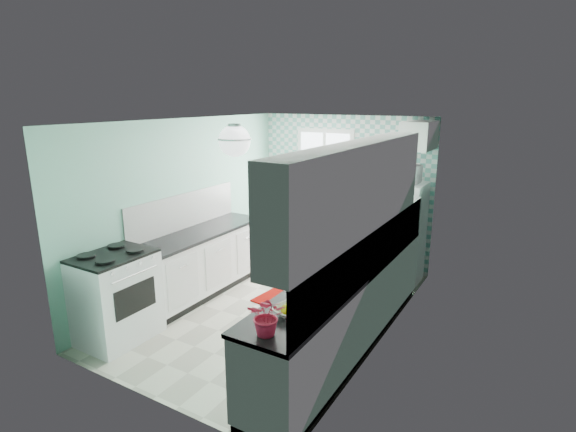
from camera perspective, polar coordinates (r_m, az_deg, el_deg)
The scene contains 26 objects.
floor at distance 6.22m, azimuth -1.60°, elevation -11.74°, with size 3.00×4.40×0.02m, color beige.
ceiling at distance 5.58m, azimuth -1.79°, elevation 12.11°, with size 3.00×4.40×0.02m, color white.
wall_back at distance 7.68m, azimuth 7.13°, elevation 3.26°, with size 3.00×0.02×2.50m, color #7FC3AB.
wall_front at distance 4.17m, azimuth -18.20°, elevation -7.36°, with size 3.00×0.02×2.50m, color #7FC3AB.
wall_left at distance 6.68m, azimuth -12.73°, elevation 1.26°, with size 0.02×4.40×2.50m, color #7FC3AB.
wall_right at distance 5.16m, azimuth 12.68°, elevation -2.71°, with size 0.02×4.40×2.50m, color #7FC3AB.
accent_wall at distance 7.66m, azimuth 7.06°, elevation 3.24°, with size 3.00×0.01×2.50m, color #6EB8AC.
window at distance 7.73m, azimuth 4.66°, elevation 5.66°, with size 1.04×0.05×1.44m.
backsplash_right at distance 4.82m, azimuth 10.90°, elevation -4.55°, with size 0.02×3.60×0.51m, color white.
backsplash_left at distance 6.62m, azimuth -13.00°, elevation 0.65°, with size 0.02×2.15×0.51m, color white.
upper_cabinets_right at distance 4.51m, azimuth 8.64°, elevation 3.50°, with size 0.33×3.20×0.90m, color white.
upper_cabinet_fridge at distance 6.77m, azimuth 16.36°, elevation 9.80°, with size 0.40×0.74×0.40m, color white.
ceiling_light at distance 4.93m, azimuth -6.80°, elevation 9.49°, with size 0.34×0.34×0.35m.
base_cabinets_right at distance 5.21m, azimuth 7.45°, elevation -11.81°, with size 0.60×3.60×0.90m, color white.
countertop_right at distance 5.02m, azimuth 7.47°, elevation -6.97°, with size 0.63×3.60×0.04m, color black.
base_cabinets_left at distance 6.65m, azimuth -10.82°, elevation -5.89°, with size 0.60×2.15×0.90m, color white.
countertop_left at distance 6.49m, azimuth -10.92°, elevation -2.03°, with size 0.63×2.15×0.04m, color black.
fridge at distance 7.06m, azimuth 13.95°, elevation -2.06°, with size 0.68×0.67×1.55m.
stove at distance 5.67m, azimuth -21.05°, elevation -9.42°, with size 0.69×0.86×1.04m.
sink at distance 5.90m, azimuth 11.52°, elevation -3.68°, with size 0.48×0.40×0.53m.
rug at distance 6.61m, azimuth 1.07°, elevation -9.92°, with size 0.79×1.13×0.02m, color maroon.
dish_towel at distance 5.93m, azimuth 7.54°, elevation -8.07°, with size 0.02×0.27×0.41m, color #5BA6A2.
fruit_bowl at distance 3.97m, azimuth 0.47°, elevation -12.03°, with size 0.30×0.30×0.08m, color white.
potted_plant at distance 3.62m, azimuth -2.63°, elevation -12.53°, with size 0.30×0.26×0.33m, color #AA111D.
soap_bottle at distance 6.17m, azimuth 13.07°, elevation -1.80°, with size 0.10×0.10×0.22m, color #97AFB5.
microwave at distance 6.86m, azimuth 14.42°, elevation 5.23°, with size 0.48×0.33×0.27m, color white.
Camera 1 is at (2.97, -4.71, 2.77)m, focal length 28.00 mm.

